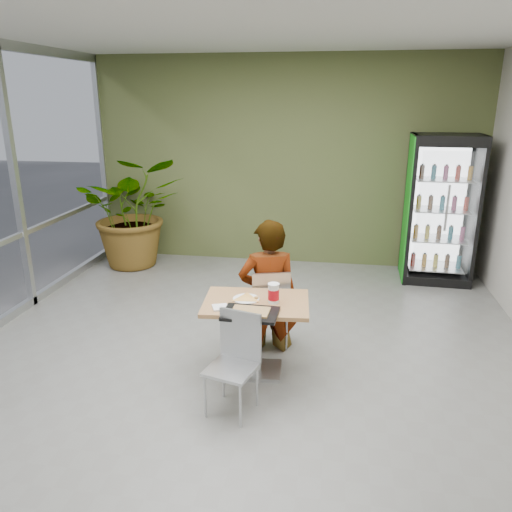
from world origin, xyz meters
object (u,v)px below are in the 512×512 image
object	(u,v)px
dining_table	(256,322)
chair_far	(270,303)
soda_cup	(274,294)
potted_plant	(134,212)
beverage_fridge	(441,210)
cafeteria_tray	(250,314)
chair_near	(236,354)
seated_woman	(268,298)

from	to	relation	value
dining_table	chair_far	bearing A→B (deg)	82.94
soda_cup	potted_plant	bearing A→B (deg)	131.23
dining_table	beverage_fridge	size ratio (longest dim) A/B	0.49
soda_cup	cafeteria_tray	xyz separation A→B (m)	(-0.16, -0.31, -0.08)
beverage_fridge	potted_plant	distance (m)	4.58
chair_near	seated_woman	world-z (taller)	seated_woman
dining_table	soda_cup	bearing A→B (deg)	-3.11
dining_table	potted_plant	xyz separation A→B (m)	(-2.42, 2.94, 0.33)
soda_cup	beverage_fridge	distance (m)	3.63
beverage_fridge	potted_plant	size ratio (longest dim) A/B	1.20
chair_far	dining_table	bearing A→B (deg)	66.98
soda_cup	cafeteria_tray	size ratio (longest dim) A/B	0.39
chair_far	soda_cup	distance (m)	0.62
chair_near	cafeteria_tray	distance (m)	0.38
dining_table	soda_cup	distance (m)	0.35
dining_table	chair_far	world-z (taller)	chair_far
seated_woman	dining_table	bearing A→B (deg)	70.15
soda_cup	dining_table	bearing A→B (deg)	176.89
chair_far	chair_near	bearing A→B (deg)	66.68
chair_far	potted_plant	xyz separation A→B (m)	(-2.48, 2.43, 0.35)
dining_table	cafeteria_tray	xyz separation A→B (m)	(0.00, -0.32, 0.23)
dining_table	seated_woman	xyz separation A→B (m)	(0.04, 0.55, 0.02)
dining_table	soda_cup	size ratio (longest dim) A/B	5.45
chair_far	seated_woman	bearing A→B (deg)	-73.04
chair_far	potted_plant	size ratio (longest dim) A/B	0.51
seated_woman	potted_plant	xyz separation A→B (m)	(-2.46, 2.39, 0.31)
dining_table	chair_near	world-z (taller)	chair_near
seated_woman	beverage_fridge	bearing A→B (deg)	-146.64
dining_table	chair_near	size ratio (longest dim) A/B	1.20
dining_table	seated_woman	size ratio (longest dim) A/B	0.60
dining_table	beverage_fridge	distance (m)	3.75
chair_near	potted_plant	size ratio (longest dim) A/B	0.50
chair_near	beverage_fridge	world-z (taller)	beverage_fridge
chair_near	chair_far	bearing A→B (deg)	97.83
seated_woman	potted_plant	size ratio (longest dim) A/B	0.98
seated_woman	soda_cup	size ratio (longest dim) A/B	9.01
dining_table	chair_far	size ratio (longest dim) A/B	1.16
soda_cup	cafeteria_tray	distance (m)	0.36
seated_woman	cafeteria_tray	xyz separation A→B (m)	(-0.04, -0.86, 0.21)
dining_table	chair_far	xyz separation A→B (m)	(0.06, 0.51, -0.02)
soda_cup	potted_plant	distance (m)	3.92
soda_cup	potted_plant	size ratio (longest dim) A/B	0.11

